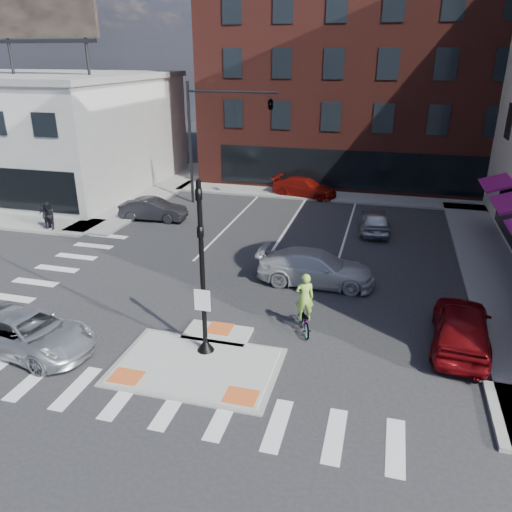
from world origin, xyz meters
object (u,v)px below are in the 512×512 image
(silver_suv, at_px, (28,332))
(pedestrian_a, at_px, (49,216))
(bg_car_red, at_px, (305,187))
(cyclist, at_px, (304,312))
(bg_car_silver, at_px, (375,220))
(bg_car_dark, at_px, (153,209))
(pedestrian_b, at_px, (45,215))
(white_pickup, at_px, (316,268))
(red_sedan, at_px, (462,326))

(silver_suv, distance_m, pedestrian_a, 13.14)
(silver_suv, distance_m, bg_car_red, 23.22)
(cyclist, xyz_separation_m, pedestrian_a, (-16.15, 7.20, 0.18))
(bg_car_silver, distance_m, bg_car_red, 8.39)
(bg_car_dark, height_order, cyclist, cyclist)
(pedestrian_a, bearing_deg, pedestrian_b, 177.76)
(silver_suv, height_order, pedestrian_a, pedestrian_a)
(bg_car_red, xyz_separation_m, pedestrian_b, (-13.27, -11.33, 0.24))
(pedestrian_a, bearing_deg, white_pickup, 12.31)
(bg_car_red, distance_m, pedestrian_a, 17.29)
(red_sedan, bearing_deg, bg_car_dark, -26.77)
(bg_car_dark, relative_size, pedestrian_b, 2.67)
(white_pickup, height_order, bg_car_red, white_pickup)
(silver_suv, height_order, pedestrian_b, pedestrian_b)
(pedestrian_a, bearing_deg, bg_car_silver, 38.09)
(bg_car_red, distance_m, cyclist, 18.98)
(bg_car_dark, relative_size, cyclist, 1.77)
(silver_suv, distance_m, white_pickup, 11.89)
(silver_suv, xyz_separation_m, pedestrian_b, (-7.55, 11.17, 0.22))
(red_sedan, xyz_separation_m, cyclist, (-5.50, -0.34, -0.03))
(bg_car_red, bearing_deg, bg_car_dark, 144.77)
(pedestrian_a, relative_size, pedestrian_b, 1.06)
(bg_car_dark, xyz_separation_m, pedestrian_a, (-4.78, -3.65, 0.28))
(bg_car_red, relative_size, pedestrian_a, 2.89)
(red_sedan, distance_m, bg_car_red, 20.34)
(bg_car_red, bearing_deg, pedestrian_a, 142.48)
(bg_car_dark, distance_m, bg_car_silver, 13.44)
(bg_car_red, bearing_deg, bg_car_silver, -130.49)
(bg_car_silver, bearing_deg, pedestrian_a, 9.90)
(red_sedan, distance_m, bg_car_silver, 12.32)
(bg_car_silver, height_order, cyclist, cyclist)
(red_sedan, xyz_separation_m, bg_car_red, (-8.75, 18.36, -0.13))
(silver_suv, height_order, red_sedan, red_sedan)
(bg_car_dark, bearing_deg, pedestrian_b, 120.34)
(pedestrian_b, bearing_deg, white_pickup, 0.85)
(bg_car_silver, xyz_separation_m, pedestrian_a, (-18.15, -4.96, 0.25))
(cyclist, bearing_deg, bg_car_red, -100.00)
(red_sedan, distance_m, cyclist, 5.51)
(pedestrian_b, bearing_deg, cyclist, -12.33)
(white_pickup, distance_m, cyclist, 4.25)
(cyclist, bearing_deg, red_sedan, 163.68)
(pedestrian_b, bearing_deg, silver_suv, -44.23)
(silver_suv, height_order, bg_car_dark, silver_suv)
(red_sedan, xyz_separation_m, white_pickup, (-5.71, 3.90, -0.05))
(red_sedan, relative_size, bg_car_dark, 1.15)
(pedestrian_b, bearing_deg, bg_car_silver, 26.20)
(silver_suv, distance_m, cyclist, 9.74)
(bg_car_silver, relative_size, pedestrian_b, 2.71)
(red_sedan, height_order, pedestrian_b, pedestrian_b)
(pedestrian_a, bearing_deg, bg_car_dark, 60.22)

